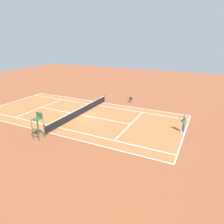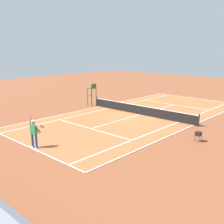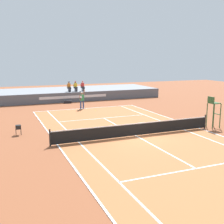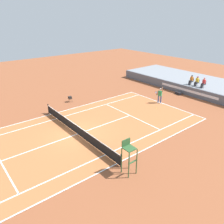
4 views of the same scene
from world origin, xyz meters
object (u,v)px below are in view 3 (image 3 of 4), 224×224
object	(u,v)px
spectator_seated_0	(69,87)
umpire_chair	(213,108)
spectator_seated_2	(83,86)
spectator_seated_1	(76,87)
equipment_bag	(68,102)
ball_hopper	(18,127)
tennis_player	(82,100)
tennis_ball	(96,111)

from	to	relation	value
spectator_seated_0	umpire_chair	distance (m)	19.10
spectator_seated_2	umpire_chair	distance (m)	18.52
spectator_seated_1	umpire_chair	size ratio (longest dim) A/B	0.52
equipment_bag	ball_hopper	bearing A→B (deg)	-117.57
tennis_player	ball_hopper	size ratio (longest dim) A/B	2.98
umpire_chair	spectator_seated_1	bearing A→B (deg)	109.08
spectator_seated_2	tennis_ball	world-z (taller)	spectator_seated_2
spectator_seated_1	equipment_bag	distance (m)	2.77
spectator_seated_1	equipment_bag	world-z (taller)	spectator_seated_1
spectator_seated_1	tennis_ball	world-z (taller)	spectator_seated_1
spectator_seated_2	equipment_bag	world-z (taller)	spectator_seated_2
spectator_seated_0	ball_hopper	size ratio (longest dim) A/B	1.81
tennis_player	umpire_chair	bearing A→B (deg)	-58.60
tennis_player	tennis_ball	xyz separation A→B (m)	(0.96, -1.59, -0.96)
spectator_seated_1	spectator_seated_2	distance (m)	0.94
spectator_seated_0	tennis_ball	size ratio (longest dim) A/B	18.60
spectator_seated_0	tennis_ball	bearing A→B (deg)	-83.90
spectator_seated_2	tennis_player	xyz separation A→B (m)	(-1.91, -6.10, -0.82)
spectator_seated_2	ball_hopper	distance (m)	16.92
spectator_seated_1	spectator_seated_0	bearing A→B (deg)	180.00
tennis_player	umpire_chair	xyz separation A→B (m)	(7.12, -11.67, 0.56)
umpire_chair	spectator_seated_0	bearing A→B (deg)	111.45
tennis_player	ball_hopper	distance (m)	10.83
spectator_seated_0	tennis_player	distance (m)	6.16
spectator_seated_0	ball_hopper	world-z (taller)	spectator_seated_0
spectator_seated_1	umpire_chair	distance (m)	18.81
spectator_seated_1	ball_hopper	bearing A→B (deg)	-119.40
spectator_seated_1	equipment_bag	xyz separation A→B (m)	(-1.46, -1.67, -1.65)
umpire_chair	ball_hopper	distance (m)	14.66
spectator_seated_0	tennis_player	size ratio (longest dim) A/B	0.61
spectator_seated_2	equipment_bag	size ratio (longest dim) A/B	1.34
spectator_seated_2	ball_hopper	size ratio (longest dim) A/B	1.81
umpire_chair	ball_hopper	xyz separation A→B (m)	(-14.20, 3.49, -0.98)
tennis_player	equipment_bag	xyz separation A→B (m)	(-0.49, 4.43, -0.83)
tennis_player	equipment_bag	size ratio (longest dim) A/B	2.21
spectator_seated_0	tennis_ball	distance (m)	7.94
spectator_seated_0	spectator_seated_1	size ratio (longest dim) A/B	1.00
umpire_chair	equipment_bag	distance (m)	17.87
spectator_seated_1	tennis_ball	xyz separation A→B (m)	(-0.01, -7.69, -1.78)
spectator_seated_2	umpire_chair	size ratio (longest dim) A/B	0.52
umpire_chair	tennis_player	bearing A→B (deg)	121.40
spectator_seated_0	equipment_bag	bearing A→B (deg)	-110.68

